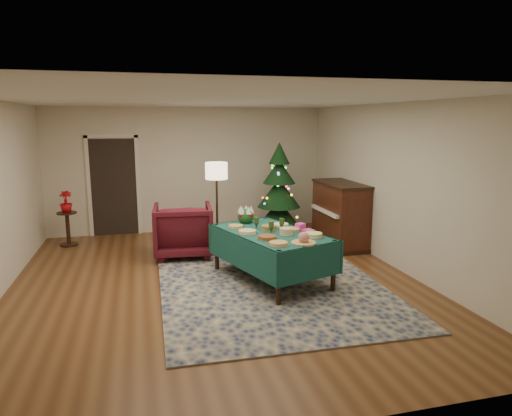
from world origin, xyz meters
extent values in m
plane|color=#593319|center=(0.00, 0.00, 0.00)|extent=(7.00, 7.00, 0.00)
plane|color=white|center=(0.00, 0.00, 2.70)|extent=(7.00, 7.00, 0.00)
plane|color=beige|center=(0.00, 3.50, 1.35)|extent=(6.00, 0.00, 6.00)
plane|color=beige|center=(0.00, -3.50, 1.35)|extent=(6.00, 0.00, 6.00)
plane|color=beige|center=(3.00, 0.00, 1.35)|extent=(0.00, 7.00, 7.00)
cube|color=black|center=(-1.60, 3.48, 1.02)|extent=(0.92, 0.02, 2.04)
cube|color=silver|center=(-2.10, 3.48, 1.05)|extent=(0.08, 0.04, 2.14)
cube|color=silver|center=(-1.10, 3.48, 1.05)|extent=(0.08, 0.04, 2.14)
cube|color=silver|center=(-1.60, 3.48, 2.10)|extent=(1.08, 0.04, 0.08)
cube|color=#14224B|center=(0.75, -0.25, 0.01)|extent=(3.29, 4.27, 0.02)
cylinder|color=black|center=(0.64, -1.08, 0.38)|extent=(0.07, 0.07, 0.76)
cylinder|color=black|center=(0.10, 0.59, 0.38)|extent=(0.07, 0.07, 0.76)
cylinder|color=black|center=(1.55, -0.79, 0.38)|extent=(0.07, 0.07, 0.76)
cylinder|color=black|center=(1.01, 0.89, 0.38)|extent=(0.07, 0.07, 0.76)
cube|color=#14473C|center=(0.82, -0.10, 0.74)|extent=(1.65, 2.17, 0.04)
cube|color=#14473C|center=(0.53, 0.81, 0.52)|extent=(1.10, 0.38, 0.48)
cube|color=#14473C|center=(1.12, -1.00, 0.52)|extent=(1.10, 0.38, 0.48)
cube|color=#14473C|center=(1.34, 0.07, 0.52)|extent=(0.63, 1.87, 0.48)
cube|color=#14473C|center=(0.31, -0.26, 0.52)|extent=(0.63, 1.87, 0.48)
cylinder|color=silver|center=(0.71, -0.84, 0.76)|extent=(0.29, 0.29, 0.01)
cylinder|color=tan|center=(0.71, -0.84, 0.79)|extent=(0.25, 0.25, 0.04)
cylinder|color=silver|center=(1.07, -0.84, 0.76)|extent=(0.35, 0.35, 0.01)
sphere|color=#CC727A|center=(1.07, -0.84, 0.85)|extent=(0.15, 0.15, 0.15)
cylinder|color=silver|center=(1.32, -0.54, 0.76)|extent=(0.31, 0.31, 0.01)
cylinder|color=#D8D172|center=(1.32, -0.54, 0.80)|extent=(0.26, 0.26, 0.05)
cylinder|color=silver|center=(0.65, -0.50, 0.76)|extent=(0.30, 0.30, 0.01)
cylinder|color=brown|center=(0.65, -0.50, 0.79)|extent=(0.25, 0.25, 0.04)
cylinder|color=silver|center=(0.99, -0.32, 0.76)|extent=(0.23, 0.23, 0.01)
cylinder|color=tan|center=(0.99, -0.32, 0.82)|extent=(0.19, 0.19, 0.09)
cylinder|color=silver|center=(1.15, -0.11, 0.76)|extent=(0.28, 0.28, 0.01)
cylinder|color=#B2844C|center=(1.15, -0.11, 0.79)|extent=(0.24, 0.24, 0.03)
cylinder|color=silver|center=(0.45, -0.10, 0.76)|extent=(0.31, 0.31, 0.01)
cylinder|color=#D8BF7F|center=(0.45, -0.10, 0.79)|extent=(0.26, 0.26, 0.04)
cylinder|color=silver|center=(0.82, 0.04, 0.76)|extent=(0.28, 0.28, 0.01)
cylinder|color=maroon|center=(0.82, 0.04, 0.80)|extent=(0.24, 0.24, 0.06)
cylinder|color=silver|center=(1.08, 0.24, 0.76)|extent=(0.29, 0.29, 0.01)
cylinder|color=#F2EACC|center=(1.08, 0.24, 0.79)|extent=(0.25, 0.25, 0.03)
cylinder|color=silver|center=(0.36, 0.31, 0.76)|extent=(0.27, 0.27, 0.01)
cylinder|color=tan|center=(0.36, 0.31, 0.79)|extent=(0.23, 0.23, 0.03)
cone|color=#2D471E|center=(0.67, 0.19, 0.80)|extent=(0.07, 0.07, 0.09)
cylinder|color=#2D471E|center=(0.67, 0.19, 0.89)|extent=(0.08, 0.08, 0.09)
cone|color=#2D471E|center=(1.02, 0.01, 0.80)|extent=(0.07, 0.07, 0.09)
cylinder|color=#2D471E|center=(1.02, 0.01, 0.89)|extent=(0.08, 0.08, 0.09)
cone|color=#2D471E|center=(0.81, -0.16, 0.80)|extent=(0.07, 0.07, 0.09)
cylinder|color=#2D471E|center=(0.81, -0.16, 0.89)|extent=(0.08, 0.08, 0.09)
cube|color=#D63B8C|center=(1.36, -0.24, 0.78)|extent=(0.19, 0.19, 0.04)
cube|color=#F042AD|center=(1.30, -0.07, 0.81)|extent=(0.15, 0.15, 0.10)
sphere|color=#1E4C1E|center=(0.60, 0.63, 0.86)|extent=(0.26, 0.26, 0.26)
cone|color=white|center=(0.69, 0.63, 0.98)|extent=(0.10, 0.10, 0.12)
cone|color=white|center=(0.63, 0.71, 0.98)|extent=(0.10, 0.10, 0.12)
cone|color=white|center=(0.52, 0.68, 0.98)|extent=(0.10, 0.10, 0.12)
cone|color=white|center=(0.52, 0.57, 0.98)|extent=(0.10, 0.10, 0.12)
cone|color=white|center=(0.63, 0.54, 0.98)|extent=(0.10, 0.10, 0.12)
sphere|color=#B20C0F|center=(0.69, 0.69, 0.90)|extent=(0.07, 0.07, 0.07)
sphere|color=#B20C0F|center=(0.53, 0.72, 0.90)|extent=(0.07, 0.07, 0.07)
sphere|color=#B20C0F|center=(0.51, 0.56, 0.90)|extent=(0.07, 0.07, 0.07)
sphere|color=#B20C0F|center=(0.66, 0.53, 0.90)|extent=(0.07, 0.07, 0.07)
imported|color=#51111C|center=(-0.35, 1.54, 0.52)|extent=(1.09, 1.03, 1.04)
cylinder|color=#A57F3F|center=(0.29, 1.66, 0.02)|extent=(0.28, 0.28, 0.03)
cylinder|color=black|center=(0.29, 1.66, 0.76)|extent=(0.04, 0.04, 1.52)
cylinder|color=#FFEABF|center=(0.29, 1.66, 1.52)|extent=(0.40, 0.40, 0.30)
cylinder|color=black|center=(-2.47, 2.79, 0.02)|extent=(0.34, 0.34, 0.04)
cylinder|color=black|center=(-2.47, 2.79, 0.33)|extent=(0.07, 0.07, 0.62)
cylinder|color=black|center=(-2.47, 2.79, 0.65)|extent=(0.37, 0.37, 0.03)
imported|color=#B80D12|center=(-2.47, 2.79, 0.78)|extent=(0.23, 0.41, 0.23)
cylinder|color=black|center=(1.72, 2.42, 0.08)|extent=(0.12, 0.12, 0.16)
cone|color=black|center=(1.72, 2.42, 0.45)|extent=(1.23, 1.23, 0.69)
cone|color=black|center=(1.72, 2.42, 0.94)|extent=(1.01, 1.01, 0.59)
cone|color=black|center=(1.72, 2.42, 1.39)|extent=(0.76, 0.76, 0.49)
cone|color=black|center=(1.72, 2.42, 1.76)|extent=(0.49, 0.49, 0.45)
cube|color=black|center=(2.68, 1.49, 0.04)|extent=(0.62, 1.42, 0.08)
cube|color=#35160D|center=(2.68, 1.49, 0.62)|extent=(0.60, 1.40, 1.16)
cube|color=black|center=(2.68, 1.49, 1.22)|extent=(0.64, 1.44, 0.05)
cube|color=white|center=(2.38, 1.48, 0.70)|extent=(0.12, 1.20, 0.06)
camera|label=1|loc=(-1.06, -6.51, 2.41)|focal=32.00mm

